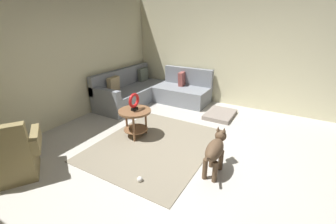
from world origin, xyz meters
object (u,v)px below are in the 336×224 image
(side_table, at_px, (135,116))
(armchair, at_px, (10,158))
(sectional_couch, at_px, (151,92))
(torus_sculpture, at_px, (134,101))
(dog_bed_mat, at_px, (220,114))
(dog_toy_ball, at_px, (140,179))
(dog, at_px, (215,150))

(side_table, bearing_deg, armchair, 157.67)
(armchair, relative_size, side_table, 1.66)
(sectional_couch, relative_size, torus_sculpture, 6.90)
(torus_sculpture, bearing_deg, sectional_couch, 25.25)
(sectional_couch, xyz_separation_m, torus_sculpture, (-1.75, -0.82, 0.42))
(dog_bed_mat, bearing_deg, torus_sculpture, 147.39)
(torus_sculpture, distance_m, dog_toy_ball, 1.49)
(sectional_couch, bearing_deg, dog_toy_ball, -148.92)
(armchair, bearing_deg, dog, -24.19)
(side_table, xyz_separation_m, dog, (-0.31, -1.65, -0.04))
(torus_sculpture, bearing_deg, dog, -100.56)
(armchair, height_order, side_table, armchair)
(dog_bed_mat, xyz_separation_m, dog, (-2.04, -0.54, 0.33))
(side_table, xyz_separation_m, torus_sculpture, (0.00, 0.00, 0.29))
(sectional_couch, relative_size, armchair, 2.25)
(dog_bed_mat, bearing_deg, sectional_couch, 89.64)
(side_table, distance_m, torus_sculpture, 0.29)
(side_table, relative_size, dog_toy_ball, 7.54)
(dog_bed_mat, distance_m, dog, 2.14)
(side_table, relative_size, dog_bed_mat, 0.75)
(sectional_couch, distance_m, dog_bed_mat, 1.95)
(dog_bed_mat, height_order, dog_toy_ball, dog_bed_mat)
(sectional_couch, xyz_separation_m, dog_bed_mat, (-0.01, -1.93, -0.25))
(torus_sculpture, relative_size, dog_toy_ball, 4.10)
(sectional_couch, bearing_deg, armchair, -178.80)
(armchair, height_order, dog, armchair)
(side_table, xyz_separation_m, dog_toy_ball, (-1.02, -0.84, -0.38))
(side_table, bearing_deg, dog, -100.56)
(sectional_couch, relative_size, dog, 2.65)
(dog, xyz_separation_m, dog_toy_ball, (-0.71, 0.81, -0.34))
(sectional_couch, height_order, torus_sculpture, sectional_couch)
(sectional_couch, height_order, dog_toy_ball, sectional_couch)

